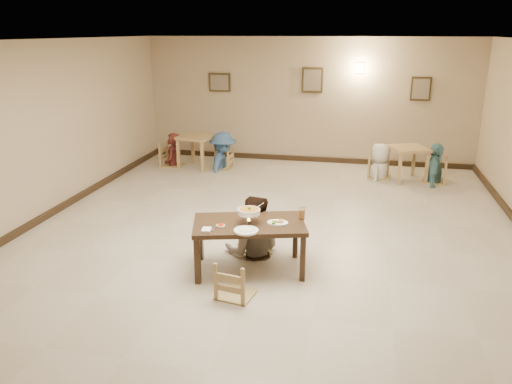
% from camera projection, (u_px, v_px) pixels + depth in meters
% --- Properties ---
extents(floor, '(10.00, 10.00, 0.00)m').
position_uv_depth(floor, '(270.00, 237.00, 7.92)').
color(floor, '#BCAF9D').
rests_on(floor, ground).
extents(ceiling, '(10.00, 10.00, 0.00)m').
position_uv_depth(ceiling, '(272.00, 40.00, 6.99)').
color(ceiling, silver).
rests_on(ceiling, wall_back).
extents(wall_back, '(10.00, 0.00, 10.00)m').
position_uv_depth(wall_back, '(308.00, 101.00, 12.11)').
color(wall_back, tan).
rests_on(wall_back, floor).
extents(wall_front, '(10.00, 0.00, 10.00)m').
position_uv_depth(wall_front, '(114.00, 336.00, 2.80)').
color(wall_front, tan).
rests_on(wall_front, floor).
extents(wall_left, '(0.00, 10.00, 10.00)m').
position_uv_depth(wall_left, '(33.00, 134.00, 8.24)').
color(wall_left, tan).
rests_on(wall_left, floor).
extents(baseboard_back, '(8.00, 0.06, 0.12)m').
position_uv_depth(baseboard_back, '(306.00, 159.00, 12.52)').
color(baseboard_back, black).
rests_on(baseboard_back, floor).
extents(baseboard_left, '(0.06, 10.00, 0.12)m').
position_uv_depth(baseboard_left, '(46.00, 216.00, 8.67)').
color(baseboard_left, black).
rests_on(baseboard_left, floor).
extents(picture_a, '(0.55, 0.04, 0.45)m').
position_uv_depth(picture_a, '(220.00, 82.00, 12.37)').
color(picture_a, '#362815').
rests_on(picture_a, wall_back).
extents(picture_b, '(0.50, 0.04, 0.60)m').
position_uv_depth(picture_b, '(312.00, 80.00, 11.89)').
color(picture_b, '#362815').
rests_on(picture_b, wall_back).
extents(picture_c, '(0.45, 0.04, 0.55)m').
position_uv_depth(picture_c, '(421.00, 89.00, 11.45)').
color(picture_c, '#362815').
rests_on(picture_c, wall_back).
extents(wall_sconce, '(0.16, 0.05, 0.22)m').
position_uv_depth(wall_sconce, '(360.00, 68.00, 11.59)').
color(wall_sconce, '#FFD88C').
rests_on(wall_sconce, wall_back).
extents(main_table, '(1.65, 1.19, 0.69)m').
position_uv_depth(main_table, '(249.00, 228.00, 6.67)').
color(main_table, '#362315').
rests_on(main_table, floor).
extents(chair_far, '(0.46, 0.46, 0.98)m').
position_uv_depth(chair_far, '(254.00, 219.00, 7.33)').
color(chair_far, tan).
rests_on(chair_far, floor).
extents(chair_near, '(0.43, 0.43, 0.92)m').
position_uv_depth(chair_near, '(236.00, 262.00, 6.05)').
color(chair_near, tan).
rests_on(chair_near, floor).
extents(main_diner, '(0.94, 0.78, 1.76)m').
position_uv_depth(main_diner, '(253.00, 196.00, 7.11)').
color(main_diner, gray).
rests_on(main_diner, floor).
extents(curry_warmer, '(0.34, 0.30, 0.27)m').
position_uv_depth(curry_warmer, '(249.00, 212.00, 6.59)').
color(curry_warmer, silver).
rests_on(curry_warmer, main_table).
extents(rice_plate_far, '(0.27, 0.27, 0.06)m').
position_uv_depth(rice_plate_far, '(250.00, 213.00, 6.94)').
color(rice_plate_far, white).
rests_on(rice_plate_far, main_table).
extents(rice_plate_near, '(0.32, 0.32, 0.07)m').
position_uv_depth(rice_plate_near, '(246.00, 230.00, 6.34)').
color(rice_plate_near, white).
rests_on(rice_plate_near, main_table).
extents(fried_plate, '(0.28, 0.28, 0.06)m').
position_uv_depth(fried_plate, '(278.00, 222.00, 6.59)').
color(fried_plate, white).
rests_on(fried_plate, main_table).
extents(chili_dish, '(0.11, 0.11, 0.02)m').
position_uv_depth(chili_dish, '(221.00, 225.00, 6.51)').
color(chili_dish, white).
rests_on(chili_dish, main_table).
extents(napkin_cutlery, '(0.16, 0.24, 0.03)m').
position_uv_depth(napkin_cutlery, '(207.00, 230.00, 6.36)').
color(napkin_cutlery, white).
rests_on(napkin_cutlery, main_table).
extents(drink_glass, '(0.08, 0.08, 0.16)m').
position_uv_depth(drink_glass, '(302.00, 214.00, 6.75)').
color(drink_glass, white).
rests_on(drink_glass, main_table).
extents(bg_table_left, '(0.92, 0.92, 0.77)m').
position_uv_depth(bg_table_left, '(197.00, 141.00, 11.79)').
color(bg_table_left, tan).
rests_on(bg_table_left, floor).
extents(bg_table_right, '(0.95, 0.95, 0.73)m').
position_uv_depth(bg_table_right, '(408.00, 153.00, 10.79)').
color(bg_table_right, tan).
rests_on(bg_table_right, floor).
extents(bg_chair_ll, '(0.51, 0.51, 1.08)m').
position_uv_depth(bg_chair_ll, '(172.00, 144.00, 11.92)').
color(bg_chair_ll, tan).
rests_on(bg_chair_ll, floor).
extents(bg_chair_lr, '(0.41, 0.41, 0.87)m').
position_uv_depth(bg_chair_lr, '(223.00, 151.00, 11.74)').
color(bg_chair_lr, tan).
rests_on(bg_chair_lr, floor).
extents(bg_chair_rl, '(0.47, 0.47, 1.00)m').
position_uv_depth(bg_chair_rl, '(380.00, 156.00, 10.97)').
color(bg_chair_rl, tan).
rests_on(bg_chair_rl, floor).
extents(bg_chair_rr, '(0.48, 0.48, 1.03)m').
position_uv_depth(bg_chair_rr, '(436.00, 159.00, 10.65)').
color(bg_chair_rr, tan).
rests_on(bg_chair_rr, floor).
extents(bg_diner_a, '(0.46, 0.63, 1.61)m').
position_uv_depth(bg_diner_a, '(171.00, 133.00, 11.84)').
color(bg_diner_a, '#4F1C19').
rests_on(bg_diner_a, floor).
extents(bg_diner_b, '(0.66, 1.14, 1.76)m').
position_uv_depth(bg_diner_b, '(223.00, 132.00, 11.61)').
color(bg_diner_b, '#355A8B').
rests_on(bg_diner_b, floor).
extents(bg_diner_c, '(0.68, 0.86, 1.55)m').
position_uv_depth(bg_diner_c, '(381.00, 144.00, 10.89)').
color(bg_diner_c, silver).
rests_on(bg_diner_c, floor).
extents(bg_diner_d, '(0.57, 1.05, 1.71)m').
position_uv_depth(bg_diner_d, '(437.00, 143.00, 10.55)').
color(bg_diner_d, '#5A929B').
rests_on(bg_diner_d, floor).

